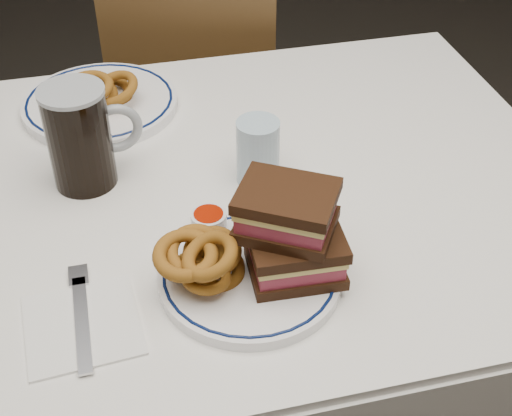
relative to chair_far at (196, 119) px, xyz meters
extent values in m
cube|color=white|center=(-0.12, -0.67, 0.28)|extent=(1.26, 0.86, 0.03)
cylinder|color=#462F16|center=(0.42, -0.33, -0.10)|extent=(0.06, 0.06, 0.71)
cube|color=white|center=(-0.12, -0.24, 0.19)|extent=(1.26, 0.01, 0.17)
cube|color=#462F16|center=(0.01, 0.07, -0.06)|extent=(0.45, 0.45, 0.04)
cylinder|color=#462F16|center=(0.20, 0.20, -0.27)|extent=(0.03, 0.03, 0.38)
cylinder|color=#462F16|center=(0.15, -0.13, -0.27)|extent=(0.03, 0.03, 0.38)
cylinder|color=#462F16|center=(-0.12, 0.26, -0.27)|extent=(0.03, 0.03, 0.38)
cylinder|color=#462F16|center=(-0.18, -0.07, -0.27)|extent=(0.03, 0.03, 0.38)
cube|color=#462F16|center=(-0.02, -0.11, 0.17)|extent=(0.38, 0.10, 0.42)
cylinder|color=white|center=(-0.06, -0.89, 0.30)|extent=(0.25, 0.25, 0.02)
torus|color=#091747|center=(-0.06, -0.89, 0.31)|extent=(0.24, 0.24, 0.00)
cube|color=black|center=(0.00, -0.90, 0.32)|extent=(0.13, 0.10, 0.02)
cube|color=#A63042|center=(0.00, -0.90, 0.34)|extent=(0.12, 0.10, 0.02)
cube|color=#E6CC66|center=(0.00, -0.90, 0.35)|extent=(0.12, 0.10, 0.01)
cube|color=black|center=(0.00, -0.90, 0.37)|extent=(0.13, 0.10, 0.02)
cube|color=black|center=(-0.01, -0.89, 0.38)|extent=(0.16, 0.15, 0.02)
cube|color=#A63042|center=(-0.01, -0.89, 0.40)|extent=(0.14, 0.14, 0.02)
cube|color=#E6CC66|center=(-0.01, -0.89, 0.42)|extent=(0.15, 0.14, 0.01)
cube|color=black|center=(-0.01, -0.89, 0.43)|extent=(0.16, 0.15, 0.02)
torus|color=brown|center=(-0.10, -0.88, 0.32)|extent=(0.09, 0.08, 0.06)
torus|color=brown|center=(-0.13, -0.87, 0.33)|extent=(0.08, 0.07, 0.06)
torus|color=brown|center=(-0.12, -0.91, 0.34)|extent=(0.07, 0.07, 0.02)
torus|color=brown|center=(-0.11, -0.87, 0.35)|extent=(0.08, 0.08, 0.04)
torus|color=brown|center=(-0.13, -0.88, 0.35)|extent=(0.09, 0.09, 0.05)
torus|color=brown|center=(-0.15, -0.89, 0.36)|extent=(0.09, 0.09, 0.03)
torus|color=brown|center=(-0.12, -0.91, 0.37)|extent=(0.08, 0.08, 0.05)
cylinder|color=white|center=(-0.10, -0.79, 0.33)|extent=(0.05, 0.05, 0.03)
cylinder|color=#941602|center=(-0.10, -0.79, 0.34)|extent=(0.04, 0.04, 0.01)
cylinder|color=black|center=(-0.27, -0.61, 0.38)|extent=(0.10, 0.10, 0.16)
cylinder|color=#979DA4|center=(-0.27, -0.61, 0.46)|extent=(0.10, 0.10, 0.01)
torus|color=#979DA4|center=(-0.21, -0.60, 0.38)|extent=(0.09, 0.02, 0.09)
cylinder|color=#A1BDD0|center=(0.00, -0.67, 0.35)|extent=(0.07, 0.07, 0.11)
cylinder|color=white|center=(-0.23, -0.39, 0.30)|extent=(0.28, 0.28, 0.02)
torus|color=#091747|center=(-0.23, -0.39, 0.31)|extent=(0.27, 0.27, 0.01)
torus|color=brown|center=(-0.21, -0.38, 0.32)|extent=(0.08, 0.08, 0.04)
torus|color=brown|center=(-0.24, -0.39, 0.33)|extent=(0.10, 0.09, 0.06)
torus|color=brown|center=(-0.20, -0.41, 0.34)|extent=(0.09, 0.09, 0.05)
torus|color=brown|center=(-0.24, -0.41, 0.35)|extent=(0.09, 0.09, 0.03)
cube|color=white|center=(-0.29, -0.92, 0.30)|extent=(0.15, 0.15, 0.00)
cube|color=#BBBBC0|center=(-0.29, -0.92, 0.30)|extent=(0.02, 0.17, 0.00)
cube|color=#BBBBC0|center=(-0.29, -0.83, 0.30)|extent=(0.03, 0.04, 0.00)
camera|label=1|loc=(-0.21, -1.56, 0.99)|focal=50.00mm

